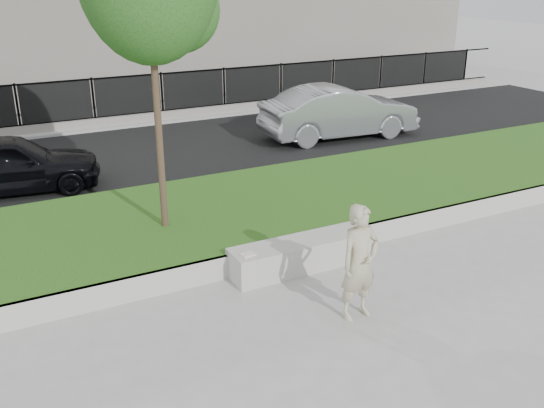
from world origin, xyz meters
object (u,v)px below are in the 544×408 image
stone_bench (300,254)px  book (248,254)px  car_dark (9,164)px  man (359,262)px  car_silver (339,112)px

stone_bench → book: bearing=-175.0°
book → car_dark: (-2.86, 6.21, 0.18)m
car_dark → book: bearing=-146.8°
man → book: size_ratio=7.66×
stone_bench → book: 1.05m
man → car_dark: bearing=112.1°
man → book: bearing=117.5°
man → car_silver: 9.91m
car_silver → car_dark: bearing=98.6°
man → stone_bench: bearing=84.7°
stone_bench → car_dark: (-3.87, 6.12, 0.44)m
book → car_dark: bearing=106.3°
stone_bench → car_silver: size_ratio=0.53×
man → car_dark: size_ratio=0.44×
stone_bench → car_dark: 7.26m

